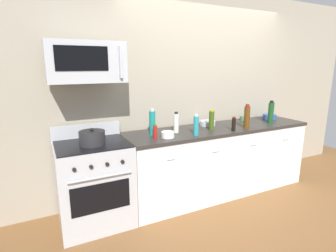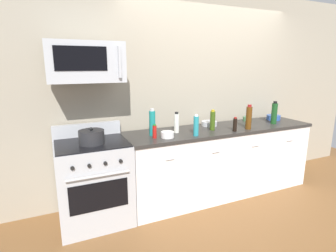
{
  "view_description": "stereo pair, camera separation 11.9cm",
  "coord_description": "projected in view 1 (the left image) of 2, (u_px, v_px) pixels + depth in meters",
  "views": [
    {
      "loc": [
        -2.13,
        -2.73,
        1.72
      ],
      "look_at": [
        -0.8,
        -0.05,
        1.03
      ],
      "focal_mm": 28.15,
      "sensor_mm": 36.0,
      "label": 1
    },
    {
      "loc": [
        -2.03,
        -2.78,
        1.72
      ],
      "look_at": [
        -0.8,
        -0.05,
        1.03
      ],
      "focal_mm": 28.15,
      "sensor_mm": 36.0,
      "label": 2
    }
  ],
  "objects": [
    {
      "name": "counter_unit",
      "position": [
        219.0,
        160.0,
        3.59
      ],
      "size": [
        2.59,
        0.66,
        0.92
      ],
      "color": "white",
      "rests_on": "ground_plane"
    },
    {
      "name": "bottle_soy_sauce_dark",
      "position": [
        234.0,
        124.0,
        3.28
      ],
      "size": [
        0.05,
        0.05,
        0.18
      ],
      "color": "black",
      "rests_on": "countertop_slab"
    },
    {
      "name": "bowl_steel_prep",
      "position": [
        208.0,
        123.0,
        3.58
      ],
      "size": [
        0.21,
        0.21,
        0.06
      ],
      "color": "#B2B5BA",
      "rests_on": "countertop_slab"
    },
    {
      "name": "bottle_wine_amber",
      "position": [
        247.0,
        117.0,
        3.39
      ],
      "size": [
        0.07,
        0.07,
        0.32
      ],
      "color": "#59330F",
      "rests_on": "countertop_slab"
    },
    {
      "name": "bottle_hot_sauce_red",
      "position": [
        155.0,
        132.0,
        2.94
      ],
      "size": [
        0.05,
        0.05,
        0.16
      ],
      "color": "#B21914",
      "rests_on": "countertop_slab"
    },
    {
      "name": "stockpot",
      "position": [
        92.0,
        138.0,
        2.7
      ],
      "size": [
        0.26,
        0.26,
        0.18
      ],
      "color": "#262628",
      "rests_on": "range_oven"
    },
    {
      "name": "bottle_olive_oil",
      "position": [
        211.0,
        120.0,
        3.33
      ],
      "size": [
        0.06,
        0.06,
        0.26
      ],
      "color": "#385114",
      "rests_on": "countertop_slab"
    },
    {
      "name": "bottle_dish_soap",
      "position": [
        196.0,
        125.0,
        3.05
      ],
      "size": [
        0.06,
        0.06,
        0.25
      ],
      "color": "teal",
      "rests_on": "countertop_slab"
    },
    {
      "name": "microwave",
      "position": [
        85.0,
        62.0,
        2.62
      ],
      "size": [
        0.74,
        0.44,
        0.4
      ],
      "color": "#B7BABF"
    },
    {
      "name": "range_oven",
      "position": [
        94.0,
        183.0,
        2.87
      ],
      "size": [
        0.76,
        0.69,
        1.07
      ],
      "color": "#B7BABF",
      "rests_on": "ground_plane"
    },
    {
      "name": "bowl_green_glaze",
      "position": [
        244.0,
        118.0,
        3.91
      ],
      "size": [
        0.13,
        0.13,
        0.06
      ],
      "color": "#477A4C",
      "rests_on": "countertop_slab"
    },
    {
      "name": "ground_plane",
      "position": [
        217.0,
        191.0,
        3.7
      ],
      "size": [
        6.82,
        6.82,
        0.0
      ],
      "primitive_type": "plane",
      "color": "brown"
    },
    {
      "name": "bowl_blue_mixing",
      "position": [
        269.0,
        116.0,
        4.01
      ],
      "size": [
        0.2,
        0.2,
        0.07
      ],
      "color": "#2D519E",
      "rests_on": "countertop_slab"
    },
    {
      "name": "back_wall",
      "position": [
        204.0,
        92.0,
        3.75
      ],
      "size": [
        5.68,
        0.1,
        2.7
      ],
      "primitive_type": "cube",
      "color": "#9E937F",
      "rests_on": "ground_plane"
    },
    {
      "name": "bottle_wine_green",
      "position": [
        271.0,
        112.0,
        3.72
      ],
      "size": [
        0.08,
        0.08,
        0.32
      ],
      "color": "#19471E",
      "rests_on": "countertop_slab"
    },
    {
      "name": "bottle_sparkling_teal",
      "position": [
        152.0,
        123.0,
        3.04
      ],
      "size": [
        0.07,
        0.07,
        0.32
      ],
      "color": "#197F7A",
      "rests_on": "countertop_slab"
    },
    {
      "name": "bottle_vinegar_white",
      "position": [
        176.0,
        123.0,
        3.18
      ],
      "size": [
        0.06,
        0.06,
        0.25
      ],
      "color": "silver",
      "rests_on": "countertop_slab"
    },
    {
      "name": "bowl_white_ceramic",
      "position": [
        168.0,
        134.0,
        2.98
      ],
      "size": [
        0.15,
        0.15,
        0.07
      ],
      "color": "white",
      "rests_on": "countertop_slab"
    }
  ]
}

